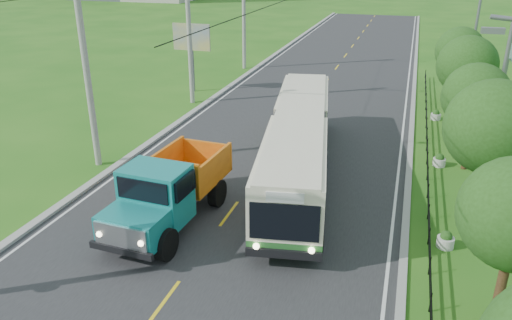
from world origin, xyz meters
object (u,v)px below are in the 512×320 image
at_px(streetlight_far, 473,32).
at_px(billboard_left, 192,41).
at_px(pole_far, 244,12).
at_px(pole_near, 87,67).
at_px(tree_fifth, 467,69).
at_px(bus, 299,140).
at_px(pole_mid, 190,31).
at_px(tree_third, 493,132).
at_px(streetlight_mid, 499,75).
at_px(tree_fourth, 476,100).
at_px(dump_truck, 169,187).
at_px(planter_far, 436,115).
at_px(planter_mid, 439,161).
at_px(tree_back, 460,53).
at_px(planter_near, 446,240).

bearing_deg(streetlight_far, billboard_left, -168.77).
bearing_deg(pole_far, pole_near, -90.00).
distance_m(tree_fifth, bus, 12.53).
distance_m(pole_mid, bus, 14.83).
xyz_separation_m(tree_third, streetlight_mid, (0.79, 5.86, 0.92)).
relative_size(tree_fourth, billboard_left, 1.04).
height_order(pole_mid, dump_truck, pole_mid).
xyz_separation_m(planter_far, dump_truck, (-10.60, -17.39, 1.32)).
bearing_deg(tree_third, pole_near, 177.29).
height_order(planter_mid, dump_truck, dump_truck).
relative_size(tree_third, tree_fifth, 1.03).
bearing_deg(pole_far, dump_truck, -77.56).
bearing_deg(tree_third, streetlight_mid, 82.36).
bearing_deg(streetlight_mid, pole_mid, 159.68).
distance_m(tree_back, planter_near, 20.46).
bearing_deg(pole_far, streetlight_mid, -45.14).
xyz_separation_m(planter_mid, dump_truck, (-10.60, -9.39, 1.32)).
xyz_separation_m(pole_near, pole_far, (0.00, 24.00, 0.00)).
distance_m(tree_third, dump_truck, 12.60).
bearing_deg(bus, billboard_left, 121.23).
height_order(planter_mid, planter_far, same).
bearing_deg(pole_far, planter_near, -58.01).
xyz_separation_m(tree_fourth, streetlight_mid, (0.79, -0.14, 1.32)).
xyz_separation_m(tree_fifth, bus, (-7.97, -9.46, -1.97)).
height_order(tree_fourth, planter_mid, tree_fourth).
relative_size(pole_near, tree_back, 1.82).
bearing_deg(dump_truck, streetlight_far, 65.03).
xyz_separation_m(streetlight_far, dump_truck, (-12.64, -23.39, -3.30)).
relative_size(planter_far, bus, 0.04).
bearing_deg(streetlight_mid, pole_far, 134.86).
relative_size(planter_near, bus, 0.04).
height_order(tree_third, billboard_left, tree_third).
relative_size(pole_near, tree_fourth, 1.85).
relative_size(pole_mid, billboard_left, 1.92).
bearing_deg(tree_third, planter_mid, 102.10).
bearing_deg(tree_third, tree_fourth, 90.00).
distance_m(pole_mid, tree_fifth, 18.18).
distance_m(tree_fifth, planter_far, 4.21).
distance_m(bus, dump_truck, 7.21).
relative_size(pole_near, tree_fifth, 1.72).
bearing_deg(planter_near, tree_fifth, 84.92).
height_order(streetlight_far, dump_truck, streetlight_far).
relative_size(pole_mid, tree_back, 1.82).
xyz_separation_m(streetlight_mid, planter_far, (-2.04, 8.00, -4.62)).
relative_size(planter_near, planter_far, 1.00).
relative_size(pole_far, planter_near, 14.93).
bearing_deg(billboard_left, streetlight_mid, -26.40).
bearing_deg(billboard_left, dump_truck, -68.86).
height_order(tree_back, planter_mid, tree_back).
bearing_deg(pole_near, pole_far, 90.00).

